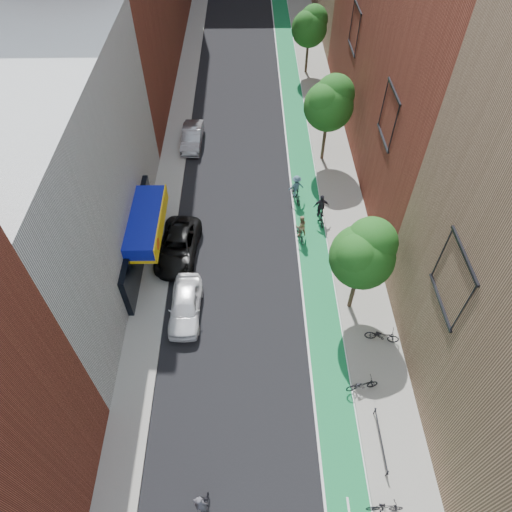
{
  "coord_description": "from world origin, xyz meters",
  "views": [
    {
      "loc": [
        -0.04,
        -5.16,
        21.71
      ],
      "look_at": [
        0.27,
        12.7,
        1.5
      ],
      "focal_mm": 32.0,
      "sensor_mm": 36.0,
      "label": 1
    }
  ],
  "objects_px": {
    "parked_car_silver": "(192,137)",
    "cyclist_lane_mid": "(321,212)",
    "cyclist_lane_near": "(301,230)",
    "cyclist_lane_far": "(296,190)",
    "cyclist_lead": "(201,509)",
    "parked_car_black": "(178,246)",
    "parked_car_white": "(185,305)"
  },
  "relations": [
    {
      "from": "cyclist_lane_near",
      "to": "cyclist_lane_far",
      "type": "bearing_deg",
      "value": -103.07
    },
    {
      "from": "cyclist_lane_near",
      "to": "cyclist_lane_mid",
      "type": "xyz_separation_m",
      "value": [
        1.5,
        1.71,
        -0.04
      ]
    },
    {
      "from": "parked_car_white",
      "to": "cyclist_lane_near",
      "type": "distance_m",
      "value": 9.01
    },
    {
      "from": "parked_car_black",
      "to": "cyclist_lane_near",
      "type": "height_order",
      "value": "cyclist_lane_near"
    },
    {
      "from": "cyclist_lead",
      "to": "cyclist_lane_far",
      "type": "distance_m",
      "value": 20.57
    },
    {
      "from": "parked_car_silver",
      "to": "cyclist_lane_mid",
      "type": "bearing_deg",
      "value": -42.03
    },
    {
      "from": "parked_car_white",
      "to": "cyclist_lead",
      "type": "relative_size",
      "value": 2.17
    },
    {
      "from": "parked_car_black",
      "to": "cyclist_lead",
      "type": "xyz_separation_m",
      "value": [
        2.38,
        -14.77,
        -0.04
      ]
    },
    {
      "from": "cyclist_lane_near",
      "to": "cyclist_lane_far",
      "type": "height_order",
      "value": "cyclist_lane_far"
    },
    {
      "from": "cyclist_lane_mid",
      "to": "cyclist_lane_far",
      "type": "distance_m",
      "value": 2.62
    },
    {
      "from": "cyclist_lead",
      "to": "cyclist_lane_mid",
      "type": "xyz_separation_m",
      "value": [
        6.92,
        17.7,
        0.11
      ]
    },
    {
      "from": "parked_car_silver",
      "to": "cyclist_lead",
      "type": "bearing_deg",
      "value": -82.94
    },
    {
      "from": "parked_car_silver",
      "to": "cyclist_lead",
      "type": "relative_size",
      "value": 2.16
    },
    {
      "from": "cyclist_lane_mid",
      "to": "parked_car_white",
      "type": "bearing_deg",
      "value": 37.27
    },
    {
      "from": "parked_car_silver",
      "to": "cyclist_lead",
      "type": "distance_m",
      "value": 26.78
    },
    {
      "from": "parked_car_silver",
      "to": "cyclist_lane_far",
      "type": "height_order",
      "value": "cyclist_lane_far"
    },
    {
      "from": "parked_car_silver",
      "to": "cyclist_lane_mid",
      "type": "distance_m",
      "value": 12.93
    },
    {
      "from": "parked_car_black",
      "to": "cyclist_lead",
      "type": "bearing_deg",
      "value": -75.61
    },
    {
      "from": "parked_car_black",
      "to": "cyclist_lead",
      "type": "relative_size",
      "value": 2.58
    },
    {
      "from": "cyclist_lane_mid",
      "to": "cyclist_lane_far",
      "type": "height_order",
      "value": "cyclist_lane_mid"
    },
    {
      "from": "cyclist_lead",
      "to": "cyclist_lane_far",
      "type": "relative_size",
      "value": 0.97
    },
    {
      "from": "parked_car_white",
      "to": "parked_car_silver",
      "type": "height_order",
      "value": "parked_car_white"
    },
    {
      "from": "cyclist_lane_near",
      "to": "cyclist_lane_mid",
      "type": "relative_size",
      "value": 0.9
    },
    {
      "from": "parked_car_black",
      "to": "cyclist_lane_mid",
      "type": "relative_size",
      "value": 2.4
    },
    {
      "from": "parked_car_black",
      "to": "cyclist_lane_mid",
      "type": "distance_m",
      "value": 9.75
    },
    {
      "from": "cyclist_lane_near",
      "to": "cyclist_lead",
      "type": "bearing_deg",
      "value": 58.2
    },
    {
      "from": "parked_car_silver",
      "to": "parked_car_black",
      "type": "bearing_deg",
      "value": -88.03
    },
    {
      "from": "parked_car_silver",
      "to": "cyclist_lane_far",
      "type": "relative_size",
      "value": 2.1
    },
    {
      "from": "parked_car_white",
      "to": "parked_car_silver",
      "type": "distance_m",
      "value": 16.45
    },
    {
      "from": "parked_car_black",
      "to": "parked_car_white",
      "type": "bearing_deg",
      "value": -74.13
    },
    {
      "from": "cyclist_lane_near",
      "to": "parked_car_black",
      "type": "bearing_deg",
      "value": -4.25
    },
    {
      "from": "cyclist_lane_near",
      "to": "cyclist_lane_mid",
      "type": "height_order",
      "value": "cyclist_lane_mid"
    }
  ]
}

